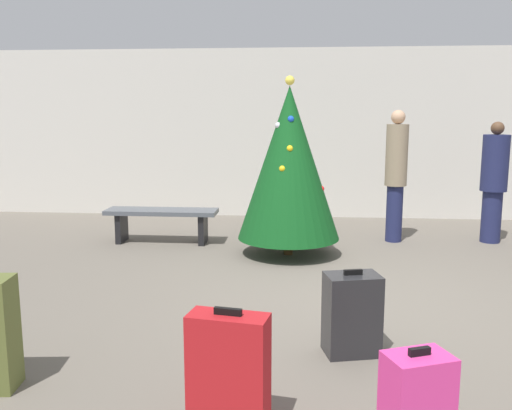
# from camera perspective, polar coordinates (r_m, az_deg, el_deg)

# --- Properties ---
(ground_plane) EXTENTS (16.00, 16.00, 0.00)m
(ground_plane) POSITION_cam_1_polar(r_m,az_deg,el_deg) (5.62, 10.30, -9.80)
(ground_plane) COLOR #665E54
(back_wall) EXTENTS (16.00, 0.20, 2.93)m
(back_wall) POSITION_cam_1_polar(r_m,az_deg,el_deg) (9.88, 8.15, 7.25)
(back_wall) COLOR beige
(back_wall) RESTS_ON ground_plane
(holiday_tree) EXTENTS (1.32, 1.32, 2.29)m
(holiday_tree) POSITION_cam_1_polar(r_m,az_deg,el_deg) (7.11, 3.41, 4.31)
(holiday_tree) COLOR #4C3319
(holiday_tree) RESTS_ON ground_plane
(waiting_bench) EXTENTS (1.58, 0.44, 0.48)m
(waiting_bench) POSITION_cam_1_polar(r_m,az_deg,el_deg) (7.98, -9.66, -1.29)
(waiting_bench) COLOR #4C5159
(waiting_bench) RESTS_ON ground_plane
(traveller_0) EXTENTS (0.43, 0.43, 1.87)m
(traveller_0) POSITION_cam_1_polar(r_m,az_deg,el_deg) (8.12, 14.18, 3.29)
(traveller_0) COLOR #1E234C
(traveller_0) RESTS_ON ground_plane
(traveller_1) EXTENTS (0.50, 0.50, 1.71)m
(traveller_1) POSITION_cam_1_polar(r_m,az_deg,el_deg) (8.52, 23.25, 2.40)
(traveller_1) COLOR #1E234C
(traveller_1) RESTS_ON ground_plane
(suitcase_0) EXTENTS (0.49, 0.28, 0.75)m
(suitcase_0) POSITION_cam_1_polar(r_m,az_deg,el_deg) (3.34, -2.84, -16.91)
(suitcase_0) COLOR #B2191E
(suitcase_0) RESTS_ON ground_plane
(suitcase_2) EXTENTS (0.46, 0.37, 0.67)m
(suitcase_2) POSITION_cam_1_polar(r_m,az_deg,el_deg) (4.39, 9.82, -10.99)
(suitcase_2) COLOR #232326
(suitcase_2) RESTS_ON ground_plane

